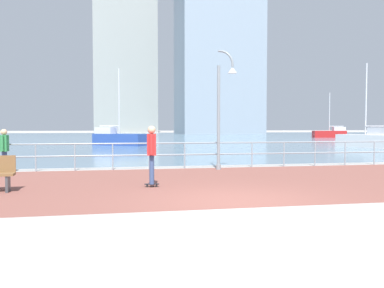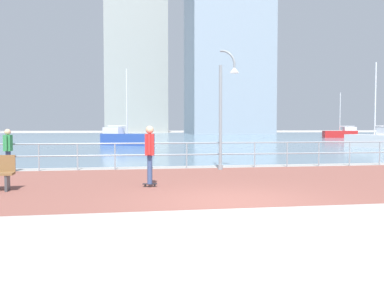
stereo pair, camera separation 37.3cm
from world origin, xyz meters
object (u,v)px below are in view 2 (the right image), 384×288
at_px(lamppost, 225,104).
at_px(sailboat_gray, 125,138).
at_px(sailboat_teal, 376,140).
at_px(bystander, 8,147).
at_px(sailboat_ivory, 341,133).
at_px(skateboarder, 150,150).

xyz_separation_m(lamppost, sailboat_gray, (-4.06, 20.35, -1.90)).
distance_m(lamppost, sailboat_teal, 20.43).
bearing_deg(sailboat_gray, lamppost, -78.71).
bearing_deg(sailboat_teal, sailboat_gray, 159.98).
bearing_deg(bystander, lamppost, -2.46).
bearing_deg(sailboat_gray, sailboat_teal, -20.02).
height_order(bystander, sailboat_teal, sailboat_teal).
xyz_separation_m(sailboat_gray, sailboat_ivory, (31.51, 18.97, -0.00)).
relative_size(skateboarder, sailboat_teal, 0.25).
distance_m(sailboat_teal, sailboat_gray, 20.76).
bearing_deg(sailboat_teal, bystander, -151.13).
height_order(bystander, sailboat_gray, sailboat_gray).
bearing_deg(sailboat_ivory, bystander, -132.25).
bearing_deg(lamppost, sailboat_ivory, 55.08).
bearing_deg(bystander, sailboat_gray, 78.98).
distance_m(bystander, sailboat_teal, 26.72).
xyz_separation_m(bystander, sailboat_gray, (3.90, 20.01, -0.28)).
xyz_separation_m(skateboarder, bystander, (-4.91, 4.14, -0.09)).
relative_size(lamppost, skateboarder, 2.73).
distance_m(skateboarder, bystander, 6.42).
relative_size(skateboarder, sailboat_gray, 0.25).
bearing_deg(skateboarder, sailboat_teal, 42.66).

